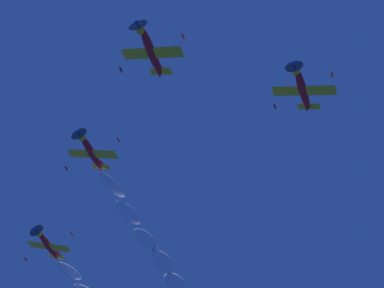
# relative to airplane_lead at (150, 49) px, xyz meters

# --- Properties ---
(airplane_lead) EXTENTS (7.49, 7.03, 3.96)m
(airplane_lead) POSITION_rel_airplane_lead_xyz_m (0.00, 0.00, 0.00)
(airplane_lead) COLOR red
(airplane_left_wingman) EXTENTS (7.50, 7.08, 3.71)m
(airplane_left_wingman) POSITION_rel_airplane_lead_xyz_m (-16.58, -8.45, 0.74)
(airplane_left_wingman) COLOR red
(airplane_right_wingman) EXTENTS (7.53, 7.08, 3.64)m
(airplane_right_wingman) POSITION_rel_airplane_lead_xyz_m (10.91, -16.20, 0.92)
(airplane_right_wingman) COLOR red
(airplane_outer_right) EXTENTS (7.55, 7.07, 3.67)m
(airplane_outer_right) POSITION_rel_airplane_lead_xyz_m (21.41, -32.68, -1.61)
(airplane_outer_right) COLOR red
(smoke_trail_right_wingman) EXTENTS (13.09, 38.01, 9.02)m
(smoke_trail_right_wingman) POSITION_rel_airplane_lead_xyz_m (3.53, -42.35, -3.61)
(smoke_trail_right_wingman) COLOR white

